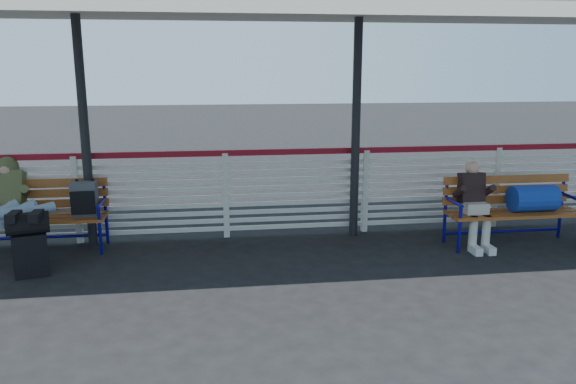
{
  "coord_description": "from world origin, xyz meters",
  "views": [
    {
      "loc": [
        -0.18,
        -5.78,
        2.37
      ],
      "look_at": [
        0.75,
        1.0,
        0.83
      ],
      "focal_mm": 35.0,
      "sensor_mm": 36.0,
      "label": 1
    }
  ],
  "objects": [
    {
      "name": "canopy",
      "position": [
        -0.0,
        0.87,
        3.04
      ],
      "size": [
        12.6,
        3.6,
        3.16
      ],
      "color": "silver",
      "rests_on": "ground"
    },
    {
      "name": "bench_left",
      "position": [
        -2.28,
        1.63,
        0.59
      ],
      "size": [
        1.8,
        0.56,
        0.92
      ],
      "color": "#A55620",
      "rests_on": "ground"
    },
    {
      "name": "traveler_man",
      "position": [
        -2.62,
        1.3,
        0.68
      ],
      "size": [
        0.94,
        1.5,
        0.77
      ],
      "color": "#88A0B8",
      "rests_on": "ground"
    },
    {
      "name": "bench_right",
      "position": [
        3.93,
        1.02,
        0.6
      ],
      "size": [
        1.8,
        0.56,
        0.92
      ],
      "color": "#A55620",
      "rests_on": "ground"
    },
    {
      "name": "fence",
      "position": [
        0.0,
        1.9,
        0.66
      ],
      "size": [
        12.08,
        0.08,
        1.24
      ],
      "color": "silver",
      "rests_on": "ground"
    },
    {
      "name": "luggage_stack",
      "position": [
        -2.27,
        0.69,
        0.41
      ],
      "size": [
        0.5,
        0.36,
        0.75
      ],
      "rotation": [
        0.0,
        0.0,
        0.26
      ],
      "color": "black",
      "rests_on": "ground"
    },
    {
      "name": "companion_person",
      "position": [
        3.25,
        1.02,
        0.6
      ],
      "size": [
        0.32,
        0.66,
        1.15
      ],
      "color": "beige",
      "rests_on": "ground"
    },
    {
      "name": "ground",
      "position": [
        0.0,
        0.0,
        0.0
      ],
      "size": [
        60.0,
        60.0,
        0.0
      ],
      "primitive_type": "plane",
      "color": "black",
      "rests_on": "ground"
    }
  ]
}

